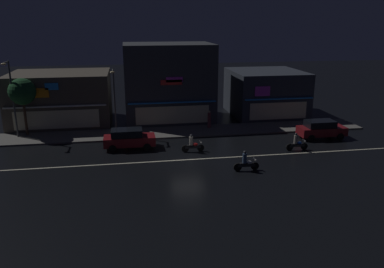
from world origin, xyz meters
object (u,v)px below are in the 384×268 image
at_px(streetlamp_mid, 114,95).
at_px(traffic_cone, 126,141).
at_px(streetlamp_west, 12,93).
at_px(motorcycle_lead, 192,144).
at_px(motorcycle_following, 297,143).
at_px(motorcycle_opposite_lane, 246,162).
at_px(parked_car_trailing, 129,138).
at_px(pedestrian_on_sidewalk, 209,120).
at_px(parked_car_near_kerb, 321,129).

height_order(streetlamp_mid, traffic_cone, streetlamp_mid).
bearing_deg(traffic_cone, streetlamp_west, 161.57).
relative_size(motorcycle_lead, traffic_cone, 3.45).
bearing_deg(motorcycle_following, motorcycle_opposite_lane, -144.20).
bearing_deg(streetlamp_west, motorcycle_following, -17.11).
distance_m(parked_car_trailing, motorcycle_lead, 5.47).
bearing_deg(pedestrian_on_sidewalk, motorcycle_lead, -144.87).
height_order(parked_car_near_kerb, motorcycle_opposite_lane, parked_car_near_kerb).
xyz_separation_m(streetlamp_west, motorcycle_opposite_lane, (18.40, -11.06, -3.63)).
height_order(parked_car_near_kerb, motorcycle_following, parked_car_near_kerb).
height_order(streetlamp_west, pedestrian_on_sidewalk, streetlamp_west).
distance_m(streetlamp_mid, motorcycle_following, 16.83).
relative_size(pedestrian_on_sidewalk, traffic_cone, 3.16).
xyz_separation_m(streetlamp_mid, traffic_cone, (0.94, -2.90, -3.56)).
distance_m(streetlamp_mid, motorcycle_opposite_lane, 14.59).
distance_m(streetlamp_west, motorcycle_opposite_lane, 21.77).
relative_size(parked_car_near_kerb, parked_car_trailing, 1.00).
relative_size(streetlamp_mid, parked_car_near_kerb, 1.43).
xyz_separation_m(parked_car_trailing, motorcycle_lead, (5.16, -1.82, -0.24)).
bearing_deg(streetlamp_mid, motorcycle_lead, -43.13).
height_order(pedestrian_on_sidewalk, parked_car_trailing, pedestrian_on_sidewalk).
xyz_separation_m(pedestrian_on_sidewalk, motorcycle_following, (5.82, -7.72, -0.32)).
xyz_separation_m(pedestrian_on_sidewalk, motorcycle_lead, (-2.84, -6.66, -0.32)).
relative_size(streetlamp_mid, pedestrian_on_sidewalk, 3.54).
xyz_separation_m(parked_car_trailing, traffic_cone, (-0.22, 1.19, -0.59)).
bearing_deg(streetlamp_west, parked_car_near_kerb, -9.11).
distance_m(parked_car_near_kerb, motorcycle_lead, 12.52).
bearing_deg(traffic_cone, pedestrian_on_sidewalk, 23.93).
bearing_deg(parked_car_near_kerb, parked_car_trailing, 0.20).
height_order(streetlamp_mid, motorcycle_opposite_lane, streetlamp_mid).
bearing_deg(traffic_cone, parked_car_trailing, -79.62).
bearing_deg(streetlamp_mid, motorcycle_following, -24.97).
distance_m(pedestrian_on_sidewalk, parked_car_near_kerb, 10.66).
relative_size(parked_car_near_kerb, motorcycle_following, 2.26).
distance_m(streetlamp_west, parked_car_trailing, 11.59).
bearing_deg(parked_car_trailing, motorcycle_lead, 160.59).
bearing_deg(motorcycle_opposite_lane, motorcycle_following, -146.95).
distance_m(streetlamp_west, motorcycle_lead, 16.93).
bearing_deg(motorcycle_lead, streetlamp_mid, 135.44).
bearing_deg(motorcycle_lead, motorcycle_opposite_lane, -58.23).
bearing_deg(motorcycle_following, pedestrian_on_sidewalk, 129.23).
distance_m(motorcycle_following, traffic_cone, 14.62).
height_order(parked_car_near_kerb, parked_car_trailing, same).
bearing_deg(streetlamp_west, parked_car_trailing, -23.94).
xyz_separation_m(pedestrian_on_sidewalk, parked_car_near_kerb, (9.53, -4.78, -0.08)).
bearing_deg(motorcycle_opposite_lane, motorcycle_lead, -57.34).
xyz_separation_m(streetlamp_mid, parked_car_near_kerb, (18.69, -4.04, -2.96)).
distance_m(motorcycle_lead, motorcycle_opposite_lane, 5.68).
height_order(streetlamp_west, parked_car_near_kerb, streetlamp_west).
distance_m(pedestrian_on_sidewalk, motorcycle_lead, 7.25).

